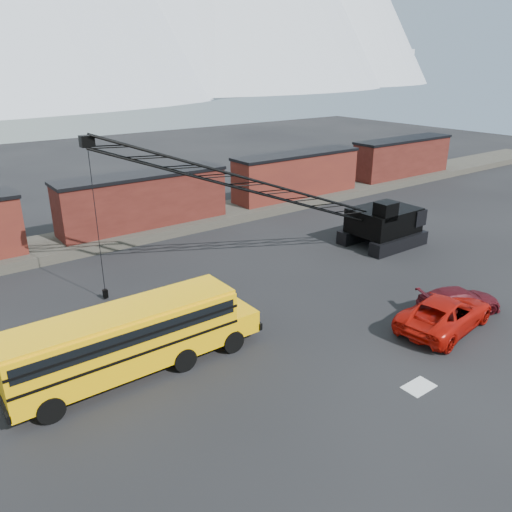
{
  "coord_description": "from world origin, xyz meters",
  "views": [
    {
      "loc": [
        -15.68,
        -14.17,
        12.95
      ],
      "look_at": [
        -0.51,
        6.34,
        3.0
      ],
      "focal_mm": 35.0,
      "sensor_mm": 36.0,
      "label": 1
    }
  ],
  "objects_px": {
    "school_bus": "(132,337)",
    "maroon_suv": "(459,300)",
    "red_pickup": "(445,313)",
    "crawler_crane": "(260,188)"
  },
  "relations": [
    {
      "from": "school_bus",
      "to": "red_pickup",
      "type": "height_order",
      "value": "school_bus"
    },
    {
      "from": "red_pickup",
      "to": "school_bus",
      "type": "bearing_deg",
      "value": 60.76
    },
    {
      "from": "school_bus",
      "to": "maroon_suv",
      "type": "relative_size",
      "value": 2.51
    },
    {
      "from": "maroon_suv",
      "to": "crawler_crane",
      "type": "relative_size",
      "value": 0.2
    },
    {
      "from": "crawler_crane",
      "to": "red_pickup",
      "type": "bearing_deg",
      "value": -76.46
    },
    {
      "from": "red_pickup",
      "to": "crawler_crane",
      "type": "relative_size",
      "value": 0.26
    },
    {
      "from": "maroon_suv",
      "to": "crawler_crane",
      "type": "xyz_separation_m",
      "value": [
        -5.18,
        11.49,
        4.85
      ]
    },
    {
      "from": "red_pickup",
      "to": "crawler_crane",
      "type": "xyz_separation_m",
      "value": [
        -2.92,
        12.11,
        4.65
      ]
    },
    {
      "from": "red_pickup",
      "to": "maroon_suv",
      "type": "xyz_separation_m",
      "value": [
        2.26,
        0.62,
        -0.2
      ]
    },
    {
      "from": "red_pickup",
      "to": "maroon_suv",
      "type": "distance_m",
      "value": 2.36
    }
  ]
}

